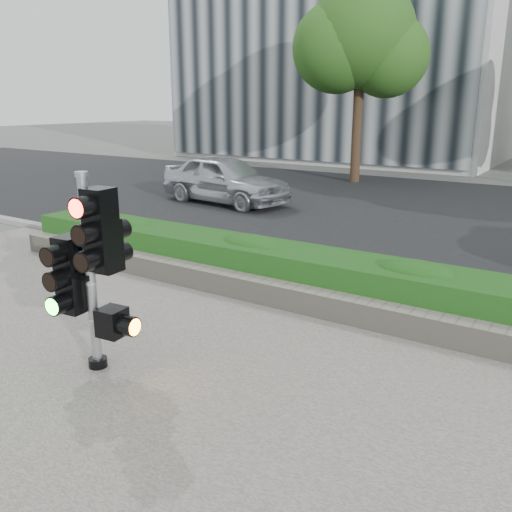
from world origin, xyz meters
TOP-DOWN VIEW (x-y plane):
  - ground at (0.00, 0.00)m, footprint 120.00×120.00m
  - sidewalk at (0.00, -2.50)m, footprint 16.00×11.00m
  - road at (0.00, 10.00)m, footprint 60.00×13.00m
  - curb at (0.00, 3.15)m, footprint 60.00×0.25m
  - stone_wall at (0.00, 1.90)m, footprint 12.00×0.32m
  - hedge at (0.00, 2.55)m, footprint 12.00×1.00m
  - building_left at (-9.00, 23.00)m, footprint 16.00×9.00m
  - tree_left at (-4.52, 14.56)m, footprint 4.61×4.03m
  - traffic_signal at (-0.99, -0.85)m, footprint 0.78×0.60m
  - car_silver at (-5.92, 8.25)m, footprint 4.31×2.18m

SIDE VIEW (x-z plane):
  - ground at x=0.00m, z-range 0.00..0.00m
  - road at x=0.00m, z-range 0.00..0.02m
  - sidewalk at x=0.00m, z-range 0.00..0.03m
  - curb at x=0.00m, z-range 0.00..0.12m
  - stone_wall at x=0.00m, z-range 0.03..0.37m
  - hedge at x=0.00m, z-range 0.03..0.71m
  - car_silver at x=-5.92m, z-range 0.02..1.43m
  - traffic_signal at x=-0.99m, z-range 0.15..2.35m
  - tree_left at x=-4.52m, z-range 1.37..8.72m
  - building_left at x=-9.00m, z-range 0.00..15.00m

